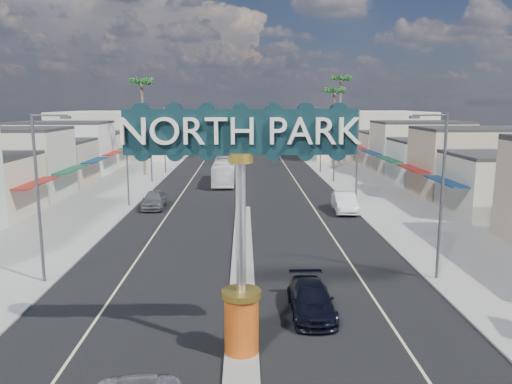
{
  "coord_description": "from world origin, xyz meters",
  "views": [
    {
      "loc": [
        0.12,
        -15.7,
        9.52
      ],
      "look_at": [
        0.79,
        12.06,
        4.55
      ],
      "focal_mm": 35.0,
      "sensor_mm": 36.0,
      "label": 1
    }
  ],
  "objects_px": {
    "streetlight_r_mid": "(356,152)",
    "city_bus": "(224,172)",
    "suv_right": "(311,299)",
    "streetlight_l_mid": "(128,152)",
    "palm_right_mid": "(334,95)",
    "streetlight_l_far": "(166,136)",
    "streetlight_r_far": "(320,136)",
    "palm_left_far": "(142,87)",
    "car_parked_left": "(154,200)",
    "palm_right_far": "(341,84)",
    "traffic_signal_left": "(166,147)",
    "car_parked_right": "(345,202)",
    "streetlight_r_near": "(439,188)",
    "gateway_sign": "(241,204)",
    "streetlight_l_near": "(41,190)",
    "traffic_signal_right": "(319,147)"
  },
  "relations": [
    {
      "from": "city_bus",
      "to": "gateway_sign",
      "type": "bearing_deg",
      "value": -87.0
    },
    {
      "from": "streetlight_l_mid",
      "to": "streetlight_r_near",
      "type": "bearing_deg",
      "value": -43.79
    },
    {
      "from": "streetlight_r_mid",
      "to": "suv_right",
      "type": "xyz_separation_m",
      "value": [
        -7.28,
        -24.26,
        -4.38
      ]
    },
    {
      "from": "streetlight_l_far",
      "to": "streetlight_r_near",
      "type": "xyz_separation_m",
      "value": [
        20.87,
        -42.0,
        0.0
      ]
    },
    {
      "from": "streetlight_r_mid",
      "to": "palm_left_far",
      "type": "xyz_separation_m",
      "value": [
        -23.43,
        20.0,
        6.43
      ]
    },
    {
      "from": "traffic_signal_left",
      "to": "city_bus",
      "type": "xyz_separation_m",
      "value": [
        6.93,
        -0.82,
        -2.82
      ]
    },
    {
      "from": "streetlight_r_near",
      "to": "car_parked_left",
      "type": "relative_size",
      "value": 1.89
    },
    {
      "from": "traffic_signal_left",
      "to": "traffic_signal_right",
      "type": "xyz_separation_m",
      "value": [
        18.37,
        0.0,
        0.0
      ]
    },
    {
      "from": "palm_right_far",
      "to": "car_parked_right",
      "type": "relative_size",
      "value": 2.72
    },
    {
      "from": "palm_right_far",
      "to": "suv_right",
      "type": "relative_size",
      "value": 2.98
    },
    {
      "from": "streetlight_r_mid",
      "to": "city_bus",
      "type": "height_order",
      "value": "streetlight_r_mid"
    },
    {
      "from": "city_bus",
      "to": "palm_left_far",
      "type": "bearing_deg",
      "value": 147.44
    },
    {
      "from": "streetlight_r_far",
      "to": "palm_right_far",
      "type": "distance_m",
      "value": 13.21
    },
    {
      "from": "suv_right",
      "to": "palm_right_far",
      "type": "bearing_deg",
      "value": 78.08
    },
    {
      "from": "streetlight_l_near",
      "to": "palm_right_mid",
      "type": "relative_size",
      "value": 0.74
    },
    {
      "from": "traffic_signal_left",
      "to": "car_parked_right",
      "type": "relative_size",
      "value": 1.16
    },
    {
      "from": "traffic_signal_left",
      "to": "palm_right_far",
      "type": "height_order",
      "value": "palm_right_far"
    },
    {
      "from": "palm_right_far",
      "to": "streetlight_r_near",
      "type": "bearing_deg",
      "value": -95.02
    },
    {
      "from": "streetlight_l_mid",
      "to": "car_parked_left",
      "type": "distance_m",
      "value": 4.92
    },
    {
      "from": "car_parked_right",
      "to": "streetlight_l_near",
      "type": "bearing_deg",
      "value": -135.22
    },
    {
      "from": "city_bus",
      "to": "palm_right_far",
      "type": "bearing_deg",
      "value": 47.35
    },
    {
      "from": "streetlight_l_far",
      "to": "streetlight_r_far",
      "type": "distance_m",
      "value": 20.87
    },
    {
      "from": "streetlight_r_far",
      "to": "city_bus",
      "type": "xyz_separation_m",
      "value": [
        -12.69,
        -8.82,
        -3.61
      ]
    },
    {
      "from": "palm_right_mid",
      "to": "car_parked_right",
      "type": "xyz_separation_m",
      "value": [
        -4.0,
        -28.68,
        -9.75
      ]
    },
    {
      "from": "palm_left_far",
      "to": "car_parked_left",
      "type": "height_order",
      "value": "palm_left_far"
    },
    {
      "from": "suv_right",
      "to": "streetlight_l_near",
      "type": "bearing_deg",
      "value": 162.55
    },
    {
      "from": "gateway_sign",
      "to": "streetlight_l_mid",
      "type": "xyz_separation_m",
      "value": [
        -10.43,
        28.02,
        -0.86
      ]
    },
    {
      "from": "streetlight_l_mid",
      "to": "palm_right_mid",
      "type": "xyz_separation_m",
      "value": [
        23.43,
        26.0,
        5.54
      ]
    },
    {
      "from": "streetlight_l_mid",
      "to": "car_parked_right",
      "type": "bearing_deg",
      "value": -7.86
    },
    {
      "from": "gateway_sign",
      "to": "palm_right_far",
      "type": "distance_m",
      "value": 62.2
    },
    {
      "from": "streetlight_r_mid",
      "to": "palm_right_mid",
      "type": "bearing_deg",
      "value": 84.36
    },
    {
      "from": "traffic_signal_left",
      "to": "streetlight_r_mid",
      "type": "relative_size",
      "value": 0.67
    },
    {
      "from": "streetlight_l_near",
      "to": "car_parked_left",
      "type": "bearing_deg",
      "value": 83.08
    },
    {
      "from": "traffic_signal_right",
      "to": "palm_right_mid",
      "type": "distance_m",
      "value": 14.1
    },
    {
      "from": "palm_left_far",
      "to": "suv_right",
      "type": "xyz_separation_m",
      "value": [
        16.16,
        -44.26,
        -10.81
      ]
    },
    {
      "from": "streetlight_l_far",
      "to": "palm_right_far",
      "type": "xyz_separation_m",
      "value": [
        25.43,
        10.0,
        7.32
      ]
    },
    {
      "from": "car_parked_right",
      "to": "palm_left_far",
      "type": "bearing_deg",
      "value": 137.2
    },
    {
      "from": "streetlight_l_near",
      "to": "traffic_signal_left",
      "type": "bearing_deg",
      "value": 87.9
    },
    {
      "from": "streetlight_r_far",
      "to": "gateway_sign",
      "type": "bearing_deg",
      "value": -101.78
    },
    {
      "from": "streetlight_l_far",
      "to": "traffic_signal_right",
      "type": "bearing_deg",
      "value": -22.2
    },
    {
      "from": "palm_right_far",
      "to": "city_bus",
      "type": "xyz_separation_m",
      "value": [
        -17.26,
        -18.82,
        -10.93
      ]
    },
    {
      "from": "streetlight_l_near",
      "to": "streetlight_l_mid",
      "type": "height_order",
      "value": "same"
    },
    {
      "from": "traffic_signal_right",
      "to": "palm_left_far",
      "type": "xyz_separation_m",
      "value": [
        -22.18,
        6.01,
        7.22
      ]
    },
    {
      "from": "palm_right_mid",
      "to": "palm_right_far",
      "type": "bearing_deg",
      "value": 71.57
    },
    {
      "from": "palm_left_far",
      "to": "suv_right",
      "type": "bearing_deg",
      "value": -69.95
    },
    {
      "from": "palm_right_mid",
      "to": "car_parked_left",
      "type": "height_order",
      "value": "palm_right_mid"
    },
    {
      "from": "streetlight_r_far",
      "to": "palm_right_far",
      "type": "relative_size",
      "value": 0.64
    },
    {
      "from": "streetlight_r_near",
      "to": "car_parked_right",
      "type": "distance_m",
      "value": 17.88
    },
    {
      "from": "streetlight_r_near",
      "to": "streetlight_r_mid",
      "type": "bearing_deg",
      "value": 90.0
    },
    {
      "from": "streetlight_r_near",
      "to": "suv_right",
      "type": "xyz_separation_m",
      "value": [
        -7.28,
        -4.26,
        -4.38
      ]
    }
  ]
}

